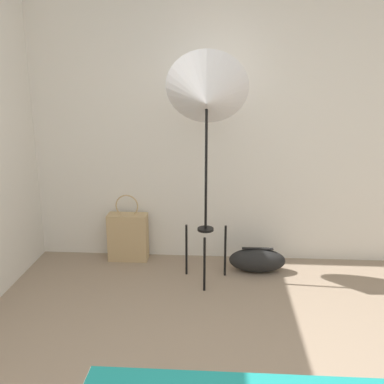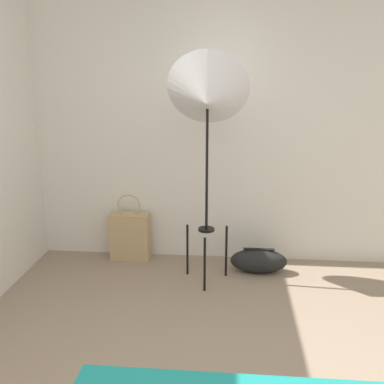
# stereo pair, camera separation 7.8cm
# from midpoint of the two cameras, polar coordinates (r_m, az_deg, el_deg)

# --- Properties ---
(wall_back) EXTENTS (8.00, 0.05, 2.60)m
(wall_back) POSITION_cam_midpoint_polar(r_m,az_deg,el_deg) (4.09, 3.41, 8.97)
(wall_back) COLOR silver
(wall_back) RESTS_ON ground_plane
(photo_umbrella) EXTENTS (0.66, 0.51, 1.90)m
(photo_umbrella) POSITION_cam_midpoint_polar(r_m,az_deg,el_deg) (3.54, 1.23, 11.92)
(photo_umbrella) COLOR black
(photo_umbrella) RESTS_ON ground_plane
(tote_bag) EXTENTS (0.37, 0.16, 0.64)m
(tote_bag) POSITION_cam_midpoint_polar(r_m,az_deg,el_deg) (4.29, -8.64, -5.60)
(tote_bag) COLOR tan
(tote_bag) RESTS_ON ground_plane
(duffel_bag) EXTENTS (0.50, 0.22, 0.22)m
(duffel_bag) POSITION_cam_midpoint_polar(r_m,az_deg,el_deg) (4.08, 7.73, -8.58)
(duffel_bag) COLOR black
(duffel_bag) RESTS_ON ground_plane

